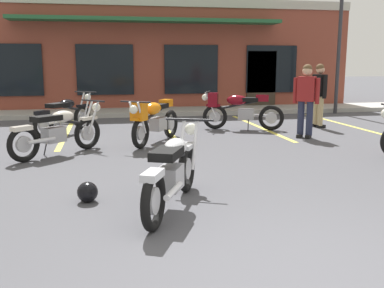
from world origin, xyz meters
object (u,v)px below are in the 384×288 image
motorcycle_silver_naked (64,115)px  motorcycle_cream_vintage (58,131)px  person_by_back_row (319,92)px  helmet_on_pavement (88,192)px  motorcycle_red_sportbike (154,119)px  motorcycle_foreground_classic (173,171)px  person_near_building (306,96)px  parking_lot_lamp_post (342,22)px  motorcycle_orange_scrambler (238,109)px

motorcycle_silver_naked → motorcycle_cream_vintage: 2.53m
person_by_back_row → helmet_on_pavement: size_ratio=6.44×
motorcycle_red_sportbike → motorcycle_foreground_classic: bearing=-93.3°
person_near_building → person_by_back_row: bearing=53.8°
motorcycle_foreground_classic → motorcycle_cream_vintage: size_ratio=1.17×
person_near_building → helmet_on_pavement: person_near_building is taller
person_near_building → parking_lot_lamp_post: 5.63m
motorcycle_silver_naked → person_by_back_row: 6.54m
motorcycle_orange_scrambler → helmet_on_pavement: size_ratio=7.75×
motorcycle_silver_naked → person_near_building: person_near_building is taller
motorcycle_cream_vintage → helmet_on_pavement: (0.62, -3.01, -0.33)m
person_by_back_row → motorcycle_red_sportbike: bearing=-161.5°
motorcycle_foreground_classic → motorcycle_silver_naked: 6.22m
motorcycle_foreground_classic → motorcycle_orange_scrambler: bearing=66.0°
motorcycle_cream_vintage → person_near_building: 5.47m
person_near_building → motorcycle_cream_vintage: bearing=-170.4°
helmet_on_pavement → parking_lot_lamp_post: parking_lot_lamp_post is taller
motorcycle_silver_naked → parking_lot_lamp_post: 9.34m
person_by_back_row → motorcycle_silver_naked: bearing=178.3°
motorcycle_orange_scrambler → person_by_back_row: (2.19, -0.04, 0.42)m
motorcycle_foreground_classic → motorcycle_orange_scrambler: same height
motorcycle_red_sportbike → helmet_on_pavement: bearing=-108.2°
motorcycle_red_sportbike → motorcycle_cream_vintage: 2.06m
person_by_back_row → person_near_building: size_ratio=1.00×
person_near_building → helmet_on_pavement: 6.21m
helmet_on_pavement → motorcycle_red_sportbike: bearing=71.8°
motorcycle_silver_naked → motorcycle_cream_vintage: bearing=-87.7°
motorcycle_red_sportbike → motorcycle_cream_vintage: size_ratio=1.09×
motorcycle_red_sportbike → motorcycle_orange_scrambler: size_ratio=0.92×
motorcycle_silver_naked → motorcycle_orange_scrambler: size_ratio=0.91×
motorcycle_orange_scrambler → motorcycle_red_sportbike: bearing=-146.4°
motorcycle_cream_vintage → parking_lot_lamp_post: bearing=31.0°
motorcycle_silver_naked → motorcycle_orange_scrambler: same height
motorcycle_cream_vintage → person_by_back_row: person_by_back_row is taller
motorcycle_orange_scrambler → person_by_back_row: bearing=-1.1°
motorcycle_silver_naked → helmet_on_pavement: 5.60m
motorcycle_foreground_classic → motorcycle_orange_scrambler: size_ratio=0.98×
person_by_back_row → motorcycle_foreground_classic: bearing=-129.6°
motorcycle_red_sportbike → person_near_building: size_ratio=1.10×
motorcycle_silver_naked → person_near_building: (5.47, -1.62, 0.49)m
motorcycle_cream_vintage → parking_lot_lamp_post: size_ratio=0.37×
motorcycle_silver_naked → parking_lot_lamp_post: parking_lot_lamp_post is taller
motorcycle_red_sportbike → helmet_on_pavement: size_ratio=7.09×
motorcycle_red_sportbike → helmet_on_pavement: 4.06m
motorcycle_orange_scrambler → person_near_building: size_ratio=1.20×
motorcycle_cream_vintage → person_by_back_row: size_ratio=1.01×
motorcycle_silver_naked → parking_lot_lamp_post: size_ratio=0.40×
motorcycle_red_sportbike → person_by_back_row: 4.80m
parking_lot_lamp_post → motorcycle_red_sportbike: bearing=-147.2°
motorcycle_cream_vintage → motorcycle_silver_naked: bearing=92.3°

